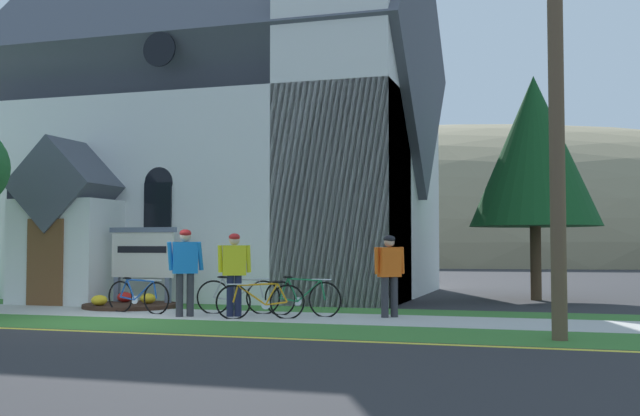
{
  "coord_description": "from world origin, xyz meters",
  "views": [
    {
      "loc": [
        8.37,
        -12.98,
        1.47
      ],
      "look_at": [
        3.59,
        2.8,
        2.26
      ],
      "focal_mm": 43.08,
      "sensor_mm": 36.0,
      "label": 1
    }
  ],
  "objects": [
    {
      "name": "cyclist_in_green_jersey",
      "position": [
        1.18,
        1.25,
        1.07
      ],
      "size": [
        0.63,
        0.48,
        1.79
      ],
      "color": "#2D2D33",
      "rests_on": "ground"
    },
    {
      "name": "church_sign",
      "position": [
        -1.06,
        3.46,
        1.22
      ],
      "size": [
        1.79,
        0.16,
        1.89
      ],
      "color": "slate",
      "rests_on": "ground"
    },
    {
      "name": "bicycle_green",
      "position": [
        1.95,
        2.19,
        0.38
      ],
      "size": [
        1.75,
        0.46,
        0.83
      ],
      "color": "black",
      "rests_on": "ground"
    },
    {
      "name": "cyclist_in_red_jersey",
      "position": [
        5.21,
        2.31,
        0.97
      ],
      "size": [
        0.54,
        0.52,
        1.66
      ],
      "color": "#2D2D33",
      "rests_on": "ground"
    },
    {
      "name": "ground",
      "position": [
        0.0,
        4.0,
        0.0
      ],
      "size": [
        140.0,
        140.0,
        0.0
      ],
      "primitive_type": "plane",
      "color": "#2B2B2D"
    },
    {
      "name": "church_lawn",
      "position": [
        -1.2,
        3.67,
        0.0
      ],
      "size": [
        24.0,
        1.55,
        0.01
      ],
      "primitive_type": "cube",
      "color": "#38722D",
      "rests_on": "ground"
    },
    {
      "name": "sidewalk_slab",
      "position": [
        -1.2,
        1.81,
        0.01
      ],
      "size": [
        32.0,
        2.18,
        0.01
      ],
      "primitive_type": "cube",
      "color": "#B7B5AD",
      "rests_on": "ground"
    },
    {
      "name": "grass_verge",
      "position": [
        -1.2,
        -0.35,
        0.0
      ],
      "size": [
        32.0,
        2.14,
        0.01
      ],
      "primitive_type": "cube",
      "color": "#38722D",
      "rests_on": "ground"
    },
    {
      "name": "utility_pole",
      "position": [
        8.37,
        -0.54,
        4.99
      ],
      "size": [
        3.12,
        0.28,
        9.03
      ],
      "color": "brown",
      "rests_on": "ground"
    },
    {
      "name": "roadside_conifer",
      "position": [
        7.95,
        8.28,
        3.99
      ],
      "size": [
        3.48,
        3.48,
        6.03
      ],
      "color": "#4C3823",
      "rests_on": "ground"
    },
    {
      "name": "flower_bed",
      "position": [
        -1.08,
        2.91,
        0.08
      ],
      "size": [
        2.18,
        2.18,
        0.34
      ],
      "color": "#382319",
      "rests_on": "ground"
    },
    {
      "name": "bicycle_blue",
      "position": [
        2.82,
        1.3,
        0.36
      ],
      "size": [
        1.67,
        0.65,
        0.78
      ],
      "color": "black",
      "rests_on": "ground"
    },
    {
      "name": "bicycle_black",
      "position": [
        -0.19,
        1.75,
        0.36
      ],
      "size": [
        1.69,
        0.4,
        0.79
      ],
      "color": "black",
      "rests_on": "ground"
    },
    {
      "name": "distant_hill",
      "position": [
        -3.43,
        59.11,
        0.0
      ],
      "size": [
        91.66,
        49.97,
        24.46
      ],
      "primitive_type": "ellipsoid",
      "color": "#847A5B",
      "rests_on": "ground"
    },
    {
      "name": "church_building",
      "position": [
        -0.75,
        8.21,
        4.79
      ],
      "size": [
        12.42,
        10.01,
        13.01
      ],
      "color": "white",
      "rests_on": "ground"
    },
    {
      "name": "cyclist_in_white_jersey",
      "position": [
        2.13,
        1.58,
        1.0
      ],
      "size": [
        0.64,
        0.39,
        1.71
      ],
      "color": "#191E38",
      "rests_on": "ground"
    },
    {
      "name": "bicycle_silver",
      "position": [
        3.41,
        2.13,
        0.38
      ],
      "size": [
        1.77,
        0.32,
        0.84
      ],
      "color": "black",
      "rests_on": "ground"
    }
  ]
}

